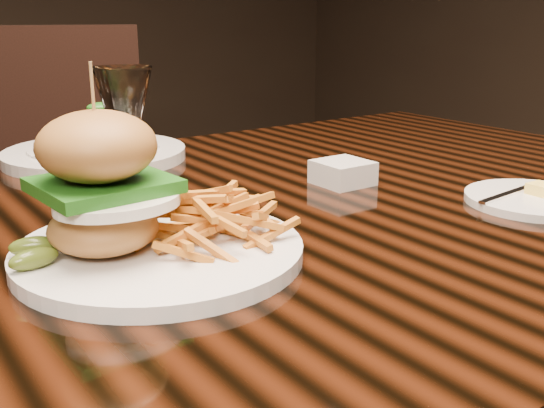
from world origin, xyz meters
TOP-DOWN VIEW (x-y plane):
  - dining_table at (0.00, 0.00)m, footprint 1.60×0.90m
  - burger_plate at (-0.10, -0.09)m, footprint 0.28×0.28m
  - side_saucer at (0.37, -0.19)m, footprint 0.17×0.17m
  - ramekin at (0.24, 0.02)m, footprint 0.09×0.09m
  - wine_glass at (-0.07, 0.02)m, footprint 0.06×0.06m
  - far_dish at (0.01, 0.36)m, footprint 0.29×0.29m
  - chair_far at (0.09, 0.89)m, footprint 0.57×0.57m

SIDE VIEW (x-z plane):
  - chair_far at x=0.09m, z-range 0.06..1.01m
  - dining_table at x=0.00m, z-range 0.30..1.05m
  - side_saucer at x=0.37m, z-range 0.74..0.77m
  - ramekin at x=0.24m, z-range 0.75..0.78m
  - far_dish at x=0.01m, z-range 0.72..0.81m
  - burger_plate at x=-0.10m, z-range 0.70..0.89m
  - wine_glass at x=-0.07m, z-range 0.79..0.97m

